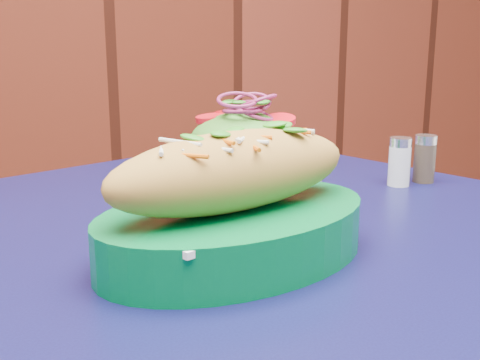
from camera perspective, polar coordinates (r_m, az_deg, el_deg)
name	(u,v)px	position (r m, az deg, el deg)	size (l,w,h in m)	color
cafe_table	(239,303)	(0.68, -0.11, -11.56)	(0.99, 0.99, 0.75)	black
banh_mi_basket	(235,205)	(0.55, -0.48, -2.38)	(0.31, 0.23, 0.13)	#00622B
salad_plate	(243,148)	(0.85, 0.31, 3.10)	(0.22, 0.22, 0.12)	white
salt_shaker	(399,162)	(0.85, 14.88, 1.69)	(0.03, 0.03, 0.07)	white
pepper_shaker	(425,159)	(0.88, 17.10, 1.94)	(0.03, 0.03, 0.07)	#3F3326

